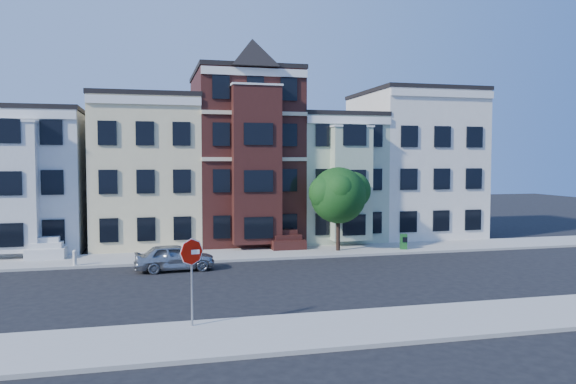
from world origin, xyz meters
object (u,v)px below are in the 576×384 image
object	(u,v)px
parked_car	(175,257)
fire_hydrant	(75,259)
stop_sign	(192,277)
newspaper_box	(404,242)
street_tree	(338,199)

from	to	relation	value
parked_car	fire_hydrant	bearing A→B (deg)	65.71
fire_hydrant	stop_sign	size ratio (longest dim) A/B	0.20
newspaper_box	fire_hydrant	bearing A→B (deg)	-159.08
parked_car	fire_hydrant	xyz separation A→B (m)	(-5.30, 2.04, -0.23)
newspaper_box	stop_sign	bearing A→B (deg)	-118.21
newspaper_box	stop_sign	distance (m)	20.16
newspaper_box	fire_hydrant	xyz separation A→B (m)	(-20.06, -0.86, -0.15)
stop_sign	street_tree	bearing A→B (deg)	46.49
street_tree	newspaper_box	distance (m)	5.17
street_tree	newspaper_box	size ratio (longest dim) A/B	6.71
street_tree	newspaper_box	xyz separation A→B (m)	(4.31, -0.53, -2.81)
street_tree	parked_car	world-z (taller)	street_tree
street_tree	newspaper_box	bearing A→B (deg)	-6.98
parked_car	fire_hydrant	distance (m)	5.69
newspaper_box	fire_hydrant	size ratio (longest dim) A/B	1.43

